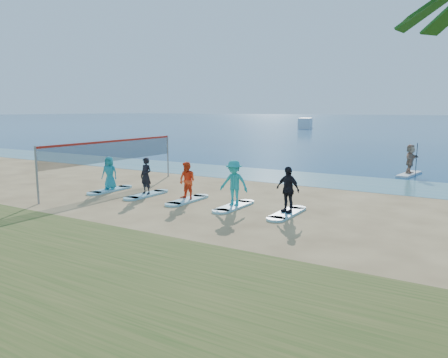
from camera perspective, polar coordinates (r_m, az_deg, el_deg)
The scene contains 16 objects.
ground at distance 17.15m, azimuth -3.71°, elevation -4.52°, with size 600.00×600.00×0.00m, color tan.
shallow_water at distance 26.28m, azimuth 9.54°, elevation 0.17°, with size 600.00×600.00×0.00m, color teal.
volleyball_net at distance 23.06m, azimuth -14.30°, elevation 3.53°, with size 0.18×9.09×2.50m.
paddleboard at distance 29.31m, azimuth 23.04°, elevation 0.59°, with size 0.70×3.00×0.12m, color silver.
paddleboarder at distance 29.20m, azimuth 23.16°, elevation 2.44°, with size 1.66×0.53×1.79m, color tan.
boat_offshore_a at distance 94.29m, azimuth 10.56°, elevation 6.52°, with size 2.43×7.89×2.19m, color silver.
surfboard_0 at distance 22.52m, azimuth -14.63°, elevation -1.39°, with size 0.70×2.20×0.09m, color #8BCFD8.
student_0 at distance 22.39m, azimuth -14.72°, elevation 0.77°, with size 0.80×0.52×1.63m, color teal.
surfboard_1 at distance 20.90m, azimuth -10.08°, elevation -2.04°, with size 0.70×2.20×0.09m, color #8BCFD8.
student_1 at distance 20.74m, azimuth -10.15°, elevation 0.41°, with size 0.63×0.41×1.72m, color black.
surfboard_2 at distance 19.43m, azimuth -4.79°, elevation -2.77°, with size 0.70×2.20×0.09m, color #8BCFD8.
student_2 at distance 19.27m, azimuth -4.83°, elevation -0.22°, with size 0.81×0.63×1.66m, color #FF471A.
surfboard_3 at distance 18.16m, azimuth 1.30°, elevation -3.59°, with size 0.70×2.20×0.09m, color #8BCFD8.
student_3 at distance 17.96m, azimuth 1.32°, elevation -0.51°, with size 1.22×0.70×1.89m, color teal.
surfboard_4 at distance 17.12m, azimuth 8.24°, elevation -4.46°, with size 0.70×2.20×0.09m, color #8BCFD8.
student_4 at distance 16.92m, azimuth 8.31°, elevation -1.36°, with size 1.05×0.44×1.79m, color black.
Camera 1 is at (9.60, -13.63, 4.04)m, focal length 35.00 mm.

